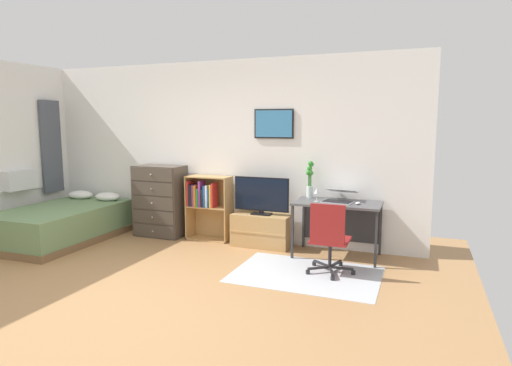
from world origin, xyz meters
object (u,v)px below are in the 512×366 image
at_px(tv_stand, 262,230).
at_px(laptop, 340,196).
at_px(computer_mouse, 358,203).
at_px(desk, 339,211).
at_px(office_chair, 329,237).
at_px(television, 261,196).
at_px(wine_glass, 317,192).
at_px(dresser, 160,201).
at_px(bed, 62,223).
at_px(bamboo_vase, 310,179).
at_px(bookshelf, 206,202).

height_order(tv_stand, laptop, laptop).
bearing_deg(computer_mouse, desk, 151.32).
xyz_separation_m(desk, office_chair, (0.04, -0.81, -0.15)).
bearing_deg(television, wine_glass, -10.29).
distance_m(dresser, laptop, 2.84).
relative_size(bed, office_chair, 2.36).
relative_size(bamboo_vase, wine_glass, 2.86).
height_order(laptop, computer_mouse, laptop).
xyz_separation_m(bamboo_vase, wine_glass, (0.16, -0.26, -0.13)).
xyz_separation_m(bed, office_chair, (4.10, -0.05, 0.20)).
xyz_separation_m(dresser, television, (1.71, -0.01, 0.18)).
relative_size(tv_stand, desk, 0.75).
distance_m(tv_stand, office_chair, 1.44).
height_order(dresser, bookshelf, dresser).
bearing_deg(television, tv_stand, 90.00).
relative_size(television, wine_glass, 4.53).
bearing_deg(bed, office_chair, -2.17).
relative_size(television, computer_mouse, 7.84).
distance_m(television, wine_glass, 0.86).
height_order(bed, desk, desk).
xyz_separation_m(television, wine_glass, (0.84, -0.15, 0.14)).
bearing_deg(laptop, desk, 132.23).
bearing_deg(laptop, bed, -161.87).
bearing_deg(dresser, bookshelf, 4.42).
relative_size(bed, wine_glass, 11.29).
bearing_deg(office_chair, bamboo_vase, 116.18).
height_order(desk, laptop, laptop).
relative_size(dresser, tv_stand, 1.32).
distance_m(bed, dresser, 1.50).
xyz_separation_m(bookshelf, computer_mouse, (2.30, -0.23, 0.18)).
distance_m(dresser, bookshelf, 0.79).
bearing_deg(bed, laptop, 8.84).
xyz_separation_m(desk, computer_mouse, (0.27, -0.15, 0.15)).
height_order(bookshelf, computer_mouse, bookshelf).
xyz_separation_m(laptop, bamboo_vase, (-0.44, 0.14, 0.20)).
bearing_deg(bookshelf, laptop, -2.80).
xyz_separation_m(office_chair, laptop, (-0.03, 0.79, 0.35)).
bearing_deg(bookshelf, office_chair, -23.25).
xyz_separation_m(bookshelf, laptop, (2.04, -0.10, 0.23)).
xyz_separation_m(bed, television, (2.95, 0.78, 0.48)).
xyz_separation_m(tv_stand, television, (0.00, -0.02, 0.50)).
height_order(bookshelf, bamboo_vase, bamboo_vase).
xyz_separation_m(bed, bookshelf, (2.03, 0.84, 0.32)).
distance_m(dresser, tv_stand, 1.74).
bearing_deg(tv_stand, office_chair, -36.32).
relative_size(dresser, desk, 0.99).
bearing_deg(bed, bamboo_vase, 12.12).
relative_size(desk, wine_glass, 6.24).
xyz_separation_m(dresser, tv_stand, (1.71, 0.01, -0.32)).
bearing_deg(tv_stand, wine_glass, -11.76).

